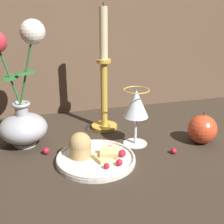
% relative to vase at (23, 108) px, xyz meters
% --- Properties ---
extents(ground_plane, '(2.40, 2.40, 0.00)m').
position_rel_vase_xyz_m(ground_plane, '(0.22, -0.08, -0.11)').
color(ground_plane, '#33281E').
rests_on(ground_plane, ground).
extents(vase, '(0.15, 0.13, 0.33)m').
position_rel_vase_xyz_m(vase, '(0.00, 0.00, 0.00)').
color(vase, '#A3A3A8').
rests_on(vase, ground_plane).
extents(plate_with_pastries, '(0.20, 0.20, 0.07)m').
position_rel_vase_xyz_m(plate_with_pastries, '(0.16, -0.14, -0.09)').
color(plate_with_pastries, silver).
rests_on(plate_with_pastries, ground_plane).
extents(wine_glass, '(0.07, 0.07, 0.16)m').
position_rel_vase_xyz_m(wine_glass, '(0.29, -0.08, 0.00)').
color(wine_glass, silver).
rests_on(wine_glass, ground_plane).
extents(candlestick, '(0.08, 0.08, 0.37)m').
position_rel_vase_xyz_m(candlestick, '(0.24, 0.05, 0.04)').
color(candlestick, gold).
rests_on(candlestick, ground_plane).
extents(apple_beside_vase, '(0.08, 0.08, 0.09)m').
position_rel_vase_xyz_m(apple_beside_vase, '(0.47, -0.12, -0.07)').
color(apple_beside_vase, '#D14223').
rests_on(apple_beside_vase, ground_plane).
extents(berry_near_plate, '(0.02, 0.02, 0.02)m').
position_rel_vase_xyz_m(berry_near_plate, '(0.05, -0.07, -0.10)').
color(berry_near_plate, '#AD192D').
rests_on(berry_near_plate, ground_plane).
extents(berry_front_center, '(0.02, 0.02, 0.02)m').
position_rel_vase_xyz_m(berry_front_center, '(0.37, -0.16, -0.10)').
color(berry_front_center, '#AD192D').
rests_on(berry_front_center, ground_plane).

